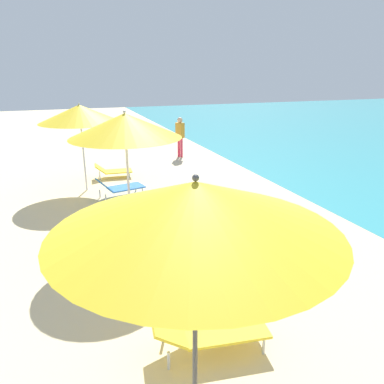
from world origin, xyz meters
name	(u,v)px	position (x,y,z in m)	size (l,w,h in m)	color
umbrella_second	(195,208)	(-0.05, 4.17, 2.58)	(2.53, 2.53, 2.87)	#4C4C51
lounger_second_shoreside	(208,329)	(0.57, 5.30, 0.32)	(1.66, 0.84, 0.58)	yellow
umbrella_third	(125,126)	(0.23, 9.02, 2.59)	(2.32, 2.32, 2.91)	silver
lounger_third_shoreside	(162,206)	(1.25, 10.10, 0.32)	(1.42, 0.81, 0.65)	yellow
lounger_third_inland	(175,248)	(0.87, 7.74, 0.32)	(1.50, 0.96, 0.58)	#D8593F
umbrella_farthest	(80,114)	(-0.39, 13.19, 2.41)	(2.46, 2.46, 2.74)	silver
lounger_farthest_shoreside	(113,170)	(0.63, 14.37, 0.26)	(1.32, 0.67, 0.51)	yellow
lounger_farthest_inland	(120,187)	(0.50, 12.15, 0.32)	(1.48, 0.89, 0.63)	blue
person_walking_mid	(180,133)	(3.92, 16.65, 1.06)	(0.35, 0.42, 1.73)	#D8334C
beach_ball	(333,233)	(4.58, 7.55, 0.14)	(0.29, 0.29, 0.29)	#3FB266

